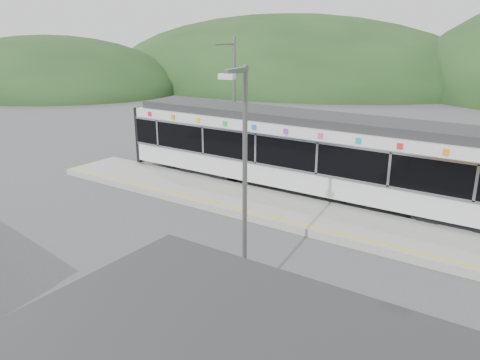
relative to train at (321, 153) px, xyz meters
The scene contains 7 objects.
ground 6.36m from the train, 85.62° to the right, with size 120.00×120.00×0.00m, color #4C4C4F.
hills 7.00m from the train, ahead, with size 146.00×149.00×26.00m.
platform 3.34m from the train, 80.34° to the right, with size 26.00×3.20×0.30m, color #9E9E99.
yellow_line 4.39m from the train, 83.45° to the right, with size 26.00×0.10×0.01m, color yellow.
train is the anchor object (origin of this frame).
catenary_mast_west 7.20m from the train, 158.60° to the left, with size 0.18×1.80×7.00m.
lamp_post 9.99m from the train, 77.03° to the right, with size 0.38×1.15×6.46m.
Camera 1 is at (7.90, -12.71, 7.16)m, focal length 35.00 mm.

